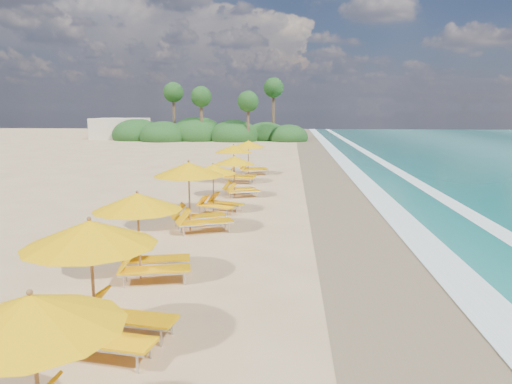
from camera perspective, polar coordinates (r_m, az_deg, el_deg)
The scene contains 13 objects.
ground at distance 18.07m, azimuth 0.00°, elevation -3.75°, with size 160.00×160.00×0.00m, color tan.
wet_sand at distance 18.24m, azimuth 12.66°, elevation -3.85°, with size 4.00×160.00×0.01m, color olive.
surf_foam at distance 18.84m, azimuth 20.83°, elevation -3.76°, with size 4.00×160.00×0.01m.
station_0 at distance 6.54m, azimuth -23.08°, elevation -18.50°, with size 2.49×2.33×2.21m.
station_1 at distance 9.11m, azimuth -17.63°, elevation -9.29°, with size 2.85×2.72×2.40m.
station_2 at distance 12.45m, azimuth -12.79°, elevation -4.30°, with size 2.75×2.64×2.25m.
station_3 at distance 17.01m, azimuth -7.20°, elevation 0.10°, with size 3.25×3.22×2.48m.
station_4 at distance 20.00m, azimuth -4.65°, elevation 0.87°, with size 2.66×2.64×2.03m.
station_5 at distance 23.43m, azimuth -2.19°, elevation 2.20°, with size 2.63×2.61×2.02m.
station_6 at distance 27.81m, azimuth -2.30°, elevation 3.65°, with size 2.49×2.32×2.22m.
station_7 at distance 31.22m, azimuth -0.59°, elevation 4.35°, with size 2.73×2.62×2.23m.
treeline at distance 64.10m, azimuth -6.07°, elevation 6.92°, with size 25.80×8.80×9.74m.
beach_building at distance 69.57m, azimuth -15.63°, elevation 7.17°, with size 7.00×5.00×2.80m, color beige.
Camera 1 is at (1.23, -17.52, 4.26)m, focal length 34.12 mm.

